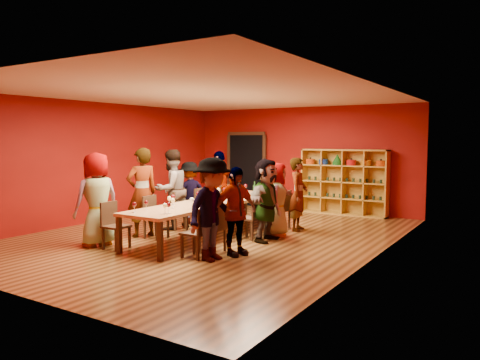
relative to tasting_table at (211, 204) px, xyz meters
name	(u,v)px	position (x,y,z in m)	size (l,w,h in m)	color
room_shell	(211,166)	(0.00, 0.00, 0.80)	(7.10, 9.10, 3.04)	#533216
tasting_table	(211,204)	(0.00, 0.00, 0.00)	(1.10, 4.50, 0.75)	tan
doorway	(247,170)	(-1.80, 4.43, 0.42)	(1.40, 0.17, 2.30)	black
shelving_unit	(344,179)	(1.40, 4.32, 0.28)	(2.40, 0.40, 1.80)	#B58628
chair_person_left_0	(113,223)	(-0.91, -1.92, -0.20)	(0.42, 0.42, 0.89)	black
person_left_0	(97,199)	(-1.35, -1.92, 0.21)	(0.89, 0.49, 1.82)	pink
chair_person_left_1	(153,215)	(-0.91, -0.81, -0.20)	(0.42, 0.42, 0.89)	black
person_left_1	(142,192)	(-1.22, -0.81, 0.25)	(0.69, 0.50, 1.89)	#577EB3
chair_person_left_2	(183,209)	(-0.91, 0.15, -0.20)	(0.42, 0.42, 0.89)	black
person_left_2	(171,189)	(-1.24, 0.15, 0.22)	(0.89, 0.49, 1.84)	#4A4A4F
chair_person_left_3	(203,205)	(-0.91, 0.94, -0.20)	(0.42, 0.42, 0.89)	black
person_left_3	(190,193)	(-1.32, 0.94, 0.06)	(0.98, 0.41, 1.52)	#161A3D
chair_person_left_4	(228,200)	(-0.91, 2.00, -0.20)	(0.42, 0.42, 0.89)	black
person_left_4	(220,185)	(-1.15, 2.00, 0.18)	(1.04, 0.47, 1.77)	#4A4A4F
chair_person_right_0	(199,230)	(0.91, -1.63, -0.20)	(0.42, 0.42, 0.89)	black
person_right_0	(212,209)	(1.20, -1.63, 0.18)	(1.14, 0.47, 1.76)	#BD7F8A
chair_person_right_1	(216,226)	(0.91, -1.13, -0.20)	(0.42, 0.42, 0.89)	black
person_right_1	(235,211)	(1.33, -1.13, 0.09)	(0.93, 0.42, 1.59)	silver
chair_person_right_2	(253,216)	(0.91, 0.20, -0.20)	(0.42, 0.42, 0.89)	black
person_right_2	(267,200)	(1.24, 0.20, 0.15)	(1.57, 0.45, 1.69)	beige
chair_person_right_3	(265,212)	(0.91, 0.73, -0.20)	(0.42, 0.42, 0.89)	black
person_right_3	(276,200)	(1.19, 0.73, 0.09)	(0.77, 0.42, 1.57)	#47474C
chair_person_right_4	(283,207)	(0.91, 1.57, -0.20)	(0.42, 0.42, 0.89)	black
person_right_4	(298,194)	(1.30, 1.57, 0.13)	(0.60, 0.44, 1.66)	#D18C91
wine_glass_0	(245,186)	(-0.26, 1.82, 0.21)	(0.09, 0.09, 0.21)	white
wine_glass_1	(173,201)	(-0.04, -1.20, 0.19)	(0.08, 0.08, 0.20)	white
wine_glass_2	(192,200)	(0.31, -1.06, 0.21)	(0.09, 0.09, 0.22)	white
wine_glass_3	(240,187)	(-0.35, 1.71, 0.18)	(0.07, 0.07, 0.18)	white
wine_glass_4	(218,190)	(-0.35, 0.77, 0.20)	(0.08, 0.08, 0.20)	white
wine_glass_5	(265,188)	(0.37, 1.70, 0.20)	(0.08, 0.08, 0.21)	white
wine_glass_6	(173,197)	(-0.32, -0.87, 0.21)	(0.09, 0.09, 0.22)	white
wine_glass_7	(224,190)	(-0.34, 0.99, 0.19)	(0.08, 0.08, 0.19)	white
wine_glass_8	(228,193)	(0.14, 0.43, 0.20)	(0.08, 0.08, 0.21)	white
wine_glass_9	(201,193)	(-0.36, 0.12, 0.19)	(0.08, 0.08, 0.19)	white
wine_glass_10	(134,205)	(-0.29, -1.97, 0.19)	(0.08, 0.08, 0.19)	white
wine_glass_11	(200,196)	(-0.05, -0.35, 0.19)	(0.08, 0.08, 0.20)	white
wine_glass_12	(265,188)	(0.29, 1.82, 0.20)	(0.08, 0.08, 0.20)	white
wine_glass_13	(247,192)	(0.33, 0.93, 0.18)	(0.07, 0.07, 0.18)	white
wine_glass_14	(146,203)	(-0.33, -1.63, 0.18)	(0.07, 0.07, 0.18)	white
wine_glass_15	(169,205)	(0.29, -1.71, 0.19)	(0.08, 0.08, 0.20)	white
wine_glass_16	(225,195)	(0.35, 0.00, 0.20)	(0.08, 0.08, 0.21)	white
wine_glass_17	(219,197)	(0.33, -0.20, 0.18)	(0.07, 0.07, 0.18)	white
wine_glass_18	(169,199)	(-0.33, -0.97, 0.19)	(0.08, 0.08, 0.19)	white
wine_glass_19	(165,206)	(0.29, -1.81, 0.19)	(0.08, 0.08, 0.19)	white
wine_glass_20	(202,201)	(0.36, -0.83, 0.19)	(0.08, 0.08, 0.19)	white
wine_glass_21	(235,189)	(-0.20, 1.25, 0.18)	(0.07, 0.07, 0.18)	white
wine_glass_22	(245,193)	(0.35, 0.80, 0.18)	(0.07, 0.07, 0.18)	white
wine_glass_23	(198,194)	(-0.34, -0.03, 0.19)	(0.08, 0.08, 0.19)	white
spittoon_bowl	(210,198)	(0.04, -0.10, 0.13)	(0.33, 0.33, 0.18)	#B3B5BA
carafe_a	(207,195)	(-0.12, 0.02, 0.17)	(0.12, 0.12, 0.27)	white
carafe_b	(209,198)	(0.26, -0.43, 0.18)	(0.12, 0.12, 0.28)	white
wine_bottle	(255,190)	(0.20, 1.49, 0.18)	(0.09, 0.09, 0.33)	#153A19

